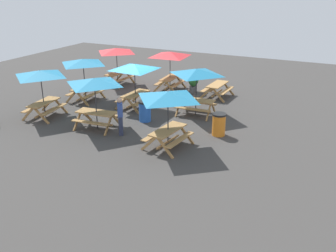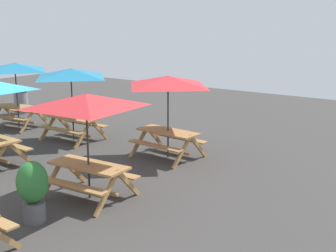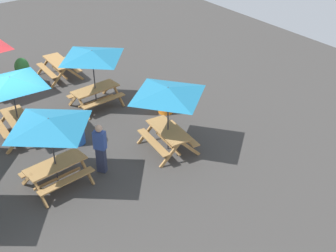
# 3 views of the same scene
# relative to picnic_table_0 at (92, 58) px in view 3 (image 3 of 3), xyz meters

# --- Properties ---
(ground_plane) EXTENTS (31.24, 31.24, 0.00)m
(ground_plane) POSITION_rel_picnic_table_0_xyz_m (-0.25, 3.15, -1.99)
(ground_plane) COLOR #3D3A38
(ground_plane) RESTS_ON ground
(picnic_table_0) EXTENTS (2.11, 2.11, 2.34)m
(picnic_table_0) POSITION_rel_picnic_table_0_xyz_m (0.00, 0.00, 0.00)
(picnic_table_0) COLOR #A87A44
(picnic_table_0) RESTS_ON ground
(picnic_table_2) EXTENTS (2.22, 2.22, 2.34)m
(picnic_table_2) POSITION_rel_picnic_table_0_xyz_m (-4.04, -0.44, 0.00)
(picnic_table_2) COLOR #A87A44
(picnic_table_2) RESTS_ON ground
(picnic_table_3) EXTENTS (2.82, 2.82, 2.34)m
(picnic_table_3) POSITION_rel_picnic_table_0_xyz_m (-0.38, 3.20, 0.00)
(picnic_table_3) COLOR #A87A44
(picnic_table_3) RESTS_ON ground
(picnic_table_5) EXTENTS (2.17, 2.17, 2.34)m
(picnic_table_5) POSITION_rel_picnic_table_0_xyz_m (-3.58, 3.32, 0.00)
(picnic_table_5) COLOR #A87A44
(picnic_table_5) RESTS_ON ground
(picnic_table_6) EXTENTS (1.85, 1.60, 0.81)m
(picnic_table_6) POSITION_rel_picnic_table_0_xyz_m (3.22, -0.00, -1.43)
(picnic_table_6) COLOR #A87A44
(picnic_table_6) RESTS_ON ground
(trash_bin_blue) EXTENTS (0.59, 0.59, 0.98)m
(trash_bin_blue) POSITION_rel_picnic_table_0_xyz_m (-1.88, 1.81, -1.49)
(trash_bin_blue) COLOR blue
(trash_bin_blue) RESTS_ON ground
(trash_bin_orange) EXTENTS (0.59, 0.59, 0.98)m
(trash_bin_orange) POSITION_rel_picnic_table_0_xyz_m (-1.99, -1.86, -1.49)
(trash_bin_orange) COLOR orange
(trash_bin_orange) RESTS_ON ground
(potted_plant_0) EXTENTS (0.61, 0.61, 1.21)m
(potted_plant_0) POSITION_rel_picnic_table_0_xyz_m (3.40, 1.53, -1.31)
(potted_plant_0) COLOR #59595B
(potted_plant_0) RESTS_ON ground
(person_standing) EXTENTS (0.42, 0.38, 1.67)m
(person_standing) POSITION_rel_picnic_table_0_xyz_m (-3.79, 1.93, -1.10)
(person_standing) COLOR #2D334C
(person_standing) RESTS_ON ground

